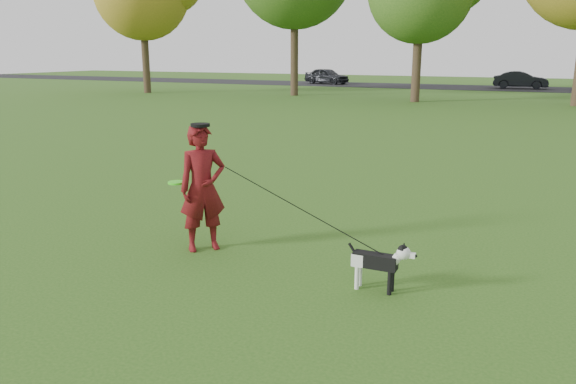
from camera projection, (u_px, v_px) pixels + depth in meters
The scene contains 7 objects.
ground at pixel (279, 273), 6.98m from camera, with size 120.00×120.00×0.00m, color #285116.
road at pixel (511, 89), 42.16m from camera, with size 120.00×7.00×0.02m, color black.
man at pixel (203, 188), 7.64m from camera, with size 0.64×0.42×1.75m, color #500B12.
dog at pixel (380, 260), 6.38m from camera, with size 0.81×0.16×0.61m.
car_left at pixel (327, 76), 48.06m from camera, with size 1.58×3.93×1.34m, color black.
car_mid at pixel (521, 80), 41.74m from camera, with size 1.34×3.84×1.27m, color black.
man_held_items at pixel (301, 209), 6.84m from camera, with size 3.18×0.49×1.35m.
Camera 1 is at (2.86, -5.86, 2.68)m, focal length 35.00 mm.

